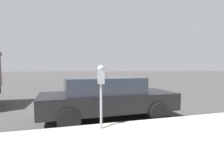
# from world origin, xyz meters

# --- Properties ---
(ground_plane) EXTENTS (220.00, 220.00, 0.00)m
(ground_plane) POSITION_xyz_m (0.00, 0.00, 0.00)
(ground_plane) COLOR #3D3A3A
(parking_meter) EXTENTS (0.21, 0.19, 1.61)m
(parking_meter) POSITION_xyz_m (-2.59, 0.96, 1.41)
(parking_meter) COLOR gray
(parking_meter) RESTS_ON sidewalk
(car_black) EXTENTS (2.15, 4.51, 1.41)m
(car_black) POSITION_xyz_m (-1.14, 0.43, 0.75)
(car_black) COLOR black
(car_black) RESTS_ON ground_plane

